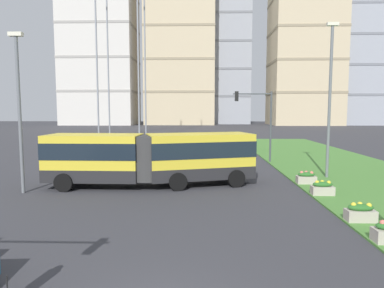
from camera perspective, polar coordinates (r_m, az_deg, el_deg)
articulated_bus at (r=19.74m, az=-6.80°, el=-2.25°), size 11.89×4.26×3.00m
car_grey_wagon at (r=26.68m, az=-13.62°, el=-2.26°), size 4.58×2.43×1.58m
flower_planter_2 at (r=14.91m, az=26.40°, el=-10.22°), size 1.10×0.56×0.74m
flower_planter_3 at (r=18.63m, az=21.03°, el=-6.90°), size 1.10×0.56×0.74m
flower_planter_4 at (r=21.12m, az=18.61°, el=-5.37°), size 1.10×0.56×0.74m
traffic_light_far_right at (r=28.76m, az=11.10°, el=4.92°), size 3.24×0.28×5.92m
streetlight_left at (r=19.83m, az=-26.99°, el=5.73°), size 0.70×0.28×8.30m
streetlight_median at (r=23.22m, az=22.11°, el=7.62°), size 0.70×0.28×9.74m
apartment_tower_west at (r=111.83m, az=-15.11°, el=15.60°), size 21.54×16.86×48.05m
apartment_tower_westcentre at (r=109.92m, az=-1.98°, el=15.83°), size 21.17×16.05×47.54m
apartment_tower_centre at (r=116.04m, az=5.78°, el=13.99°), size 14.77×14.69×42.44m
apartment_tower_eastcentre at (r=111.80m, az=18.49°, el=17.26°), size 20.04×16.36×54.76m
apartment_tower_east at (r=116.18m, az=24.02°, el=13.57°), size 19.79×14.76×42.63m
transmission_pylon at (r=55.75m, az=-11.76°, el=20.47°), size 9.00×6.24×34.54m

